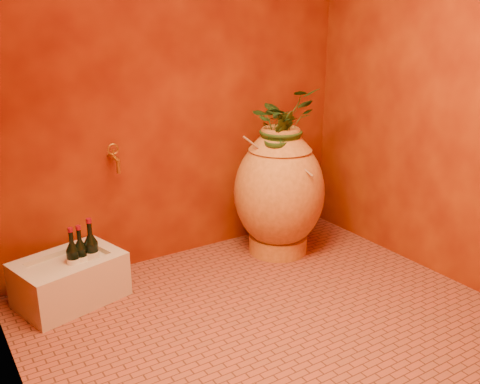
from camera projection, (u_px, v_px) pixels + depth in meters
floor at (263, 315)px, 2.97m from camera, size 2.50×2.50×0.00m
wall_back at (176, 71)px, 3.37m from camera, size 2.50×0.02×2.50m
wall_right at (437, 74)px, 3.21m from camera, size 0.02×2.00×2.50m
amphora at (279, 192)px, 3.64m from camera, size 0.76×0.76×0.89m
stone_basin at (70, 281)px, 3.09m from camera, size 0.65×0.53×0.27m
wine_bottle_a at (92, 254)px, 3.11m from camera, size 0.08×0.08×0.34m
wine_bottle_b at (81, 258)px, 3.08m from camera, size 0.08×0.08×0.31m
wine_bottle_c at (74, 260)px, 3.04m from camera, size 0.08×0.08×0.31m
wall_tap at (114, 157)px, 3.22m from camera, size 0.07×0.15×0.17m
plant_main at (282, 125)px, 3.51m from camera, size 0.48×0.43×0.48m
plant_side at (279, 137)px, 3.42m from camera, size 0.24×0.23×0.35m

